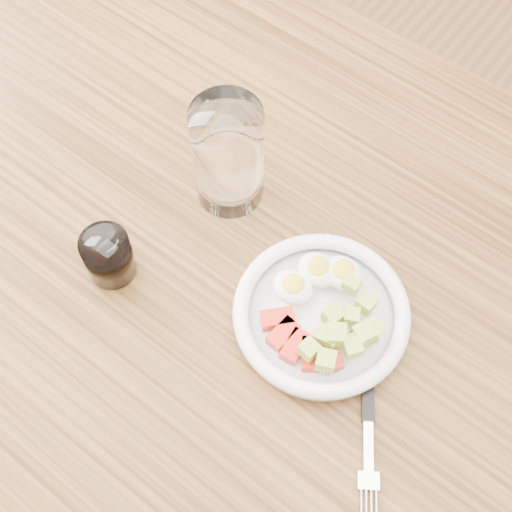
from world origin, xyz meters
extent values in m
plane|color=brown|center=(0.00, 0.00, 0.00)|extent=(4.00, 4.00, 0.00)
cube|color=brown|center=(-0.65, 0.35, 0.36)|extent=(0.07, 0.07, 0.73)
cube|color=brown|center=(0.00, 0.00, 0.75)|extent=(1.50, 0.90, 0.04)
cylinder|color=white|center=(0.09, 0.00, 0.78)|extent=(0.20, 0.20, 0.01)
torus|color=white|center=(0.09, 0.00, 0.79)|extent=(0.21, 0.21, 0.02)
cube|color=red|center=(0.06, -0.04, 0.79)|extent=(0.04, 0.04, 0.02)
cube|color=red|center=(0.07, -0.05, 0.79)|extent=(0.02, 0.04, 0.02)
cube|color=red|center=(0.09, -0.05, 0.79)|extent=(0.03, 0.04, 0.02)
cube|color=red|center=(0.11, -0.05, 0.79)|extent=(0.04, 0.04, 0.02)
cube|color=red|center=(0.13, -0.04, 0.79)|extent=(0.04, 0.04, 0.02)
ellipsoid|color=white|center=(0.06, 0.04, 0.80)|extent=(0.05, 0.04, 0.03)
ellipsoid|color=yellow|center=(0.06, 0.04, 0.81)|extent=(0.03, 0.03, 0.01)
ellipsoid|color=white|center=(0.09, 0.05, 0.80)|extent=(0.05, 0.04, 0.03)
ellipsoid|color=yellow|center=(0.09, 0.05, 0.81)|extent=(0.03, 0.03, 0.01)
ellipsoid|color=white|center=(0.05, 0.00, 0.80)|extent=(0.05, 0.04, 0.03)
ellipsoid|color=yellow|center=(0.05, 0.00, 0.81)|extent=(0.03, 0.03, 0.01)
cube|color=#ABBA47|center=(0.13, -0.02, 0.81)|extent=(0.03, 0.03, 0.02)
cube|color=#ABBA47|center=(0.10, 0.05, 0.81)|extent=(0.02, 0.02, 0.02)
cube|color=#ABBA47|center=(0.15, -0.02, 0.81)|extent=(0.03, 0.03, 0.02)
cube|color=#ABBA47|center=(0.11, -0.03, 0.81)|extent=(0.02, 0.02, 0.02)
cube|color=#ABBA47|center=(0.13, -0.05, 0.81)|extent=(0.03, 0.03, 0.02)
cube|color=#ABBA47|center=(0.12, 0.02, 0.80)|extent=(0.02, 0.02, 0.02)
cube|color=#ABBA47|center=(0.13, 0.04, 0.80)|extent=(0.02, 0.02, 0.02)
cube|color=#ABBA47|center=(0.15, 0.00, 0.81)|extent=(0.03, 0.03, 0.02)
cube|color=#ABBA47|center=(0.16, 0.01, 0.81)|extent=(0.02, 0.02, 0.02)
cube|color=#ABBA47|center=(0.11, -0.05, 0.81)|extent=(0.02, 0.02, 0.02)
cube|color=#ABBA47|center=(0.12, -0.02, 0.80)|extent=(0.02, 0.02, 0.02)
cube|color=#ABBA47|center=(0.11, 0.00, 0.80)|extent=(0.03, 0.03, 0.02)
cube|color=#ABBA47|center=(0.15, -0.01, 0.81)|extent=(0.02, 0.02, 0.02)
cube|color=#ABBA47|center=(0.15, 0.01, 0.80)|extent=(0.02, 0.02, 0.02)
cube|color=black|center=(0.18, -0.03, 0.77)|extent=(0.07, 0.09, 0.01)
cube|color=silver|center=(0.22, -0.09, 0.77)|extent=(0.04, 0.05, 0.00)
cube|color=silver|center=(0.24, -0.12, 0.77)|extent=(0.03, 0.03, 0.00)
cylinder|color=silver|center=(0.25, -0.15, 0.77)|extent=(0.02, 0.03, 0.00)
cylinder|color=silver|center=(0.26, -0.15, 0.77)|extent=(0.02, 0.03, 0.00)
cylinder|color=silver|center=(0.26, -0.14, 0.77)|extent=(0.02, 0.03, 0.00)
cylinder|color=silver|center=(0.26, -0.14, 0.77)|extent=(0.02, 0.03, 0.00)
cylinder|color=white|center=(-0.11, 0.08, 0.85)|extent=(0.09, 0.09, 0.16)
cylinder|color=white|center=(-0.15, -0.10, 0.80)|extent=(0.06, 0.06, 0.07)
cylinder|color=black|center=(-0.15, -0.10, 0.80)|extent=(0.05, 0.05, 0.06)
camera|label=1|loc=(0.23, -0.30, 1.56)|focal=50.00mm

